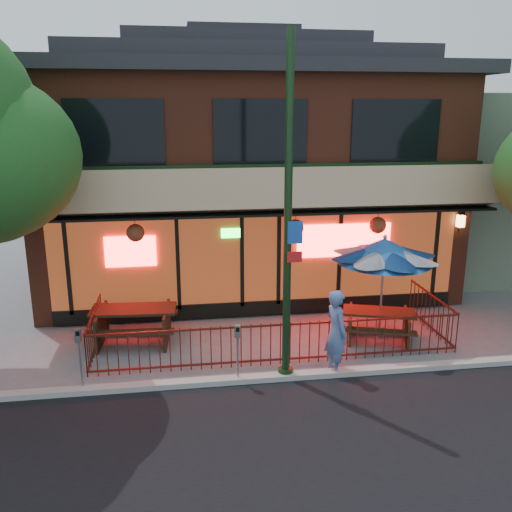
{
  "coord_description": "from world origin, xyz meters",
  "views": [
    {
      "loc": [
        -2.15,
        -10.72,
        5.54
      ],
      "look_at": [
        -0.29,
        2.0,
        2.05
      ],
      "focal_mm": 38.0,
      "sensor_mm": 36.0,
      "label": 1
    }
  ],
  "objects": [
    {
      "name": "ground",
      "position": [
        0.0,
        0.0,
        0.0
      ],
      "size": [
        80.0,
        80.0,
        0.0
      ],
      "primitive_type": "plane",
      "color": "gray",
      "rests_on": "ground"
    },
    {
      "name": "curb",
      "position": [
        0.0,
        -0.5,
        0.06
      ],
      "size": [
        80.0,
        0.25,
        0.12
      ],
      "primitive_type": "cube",
      "color": "#999993",
      "rests_on": "ground"
    },
    {
      "name": "restaurant_building",
      "position": [
        0.0,
        7.11,
        4.13
      ],
      "size": [
        12.96,
        9.49,
        8.05
      ],
      "color": "brown",
      "rests_on": "ground"
    },
    {
      "name": "neighbor_building",
      "position": [
        9.0,
        7.7,
        3.0
      ],
      "size": [
        6.0,
        7.0,
        6.0
      ],
      "primitive_type": "cube",
      "color": "slate",
      "rests_on": "ground"
    },
    {
      "name": "patio_fence",
      "position": [
        0.0,
        0.5,
        0.63
      ],
      "size": [
        8.44,
        2.62,
        1.0
      ],
      "color": "#4C1610",
      "rests_on": "ground"
    },
    {
      "name": "street_light",
      "position": [
        0.0,
        -0.4,
        3.15
      ],
      "size": [
        0.43,
        0.32,
        7.0
      ],
      "color": "black",
      "rests_on": "ground"
    },
    {
      "name": "picnic_table_left",
      "position": [
        -3.32,
        1.94,
        0.57
      ],
      "size": [
        2.14,
        1.7,
        0.87
      ],
      "color": "#321F12",
      "rests_on": "ground"
    },
    {
      "name": "picnic_table_right",
      "position": [
        2.67,
        1.21,
        0.49
      ],
      "size": [
        2.08,
        1.82,
        0.75
      ],
      "color": "#3A2814",
      "rests_on": "ground"
    },
    {
      "name": "patio_umbrella",
      "position": [
        2.76,
        1.36,
        2.25
      ],
      "size": [
        2.3,
        2.3,
        2.63
      ],
      "color": "gray",
      "rests_on": "ground"
    },
    {
      "name": "pedestrian",
      "position": [
        1.1,
        -0.35,
        0.94
      ],
      "size": [
        0.59,
        0.77,
        1.89
      ],
      "primitive_type": "imported",
      "rotation": [
        0.0,
        0.0,
        1.78
      ],
      "color": "#4F6A9F",
      "rests_on": "ground"
    },
    {
      "name": "parking_meter_near",
      "position": [
        -1.04,
        -0.48,
        0.86
      ],
      "size": [
        0.14,
        0.13,
        1.28
      ],
      "color": "gray",
      "rests_on": "ground"
    },
    {
      "name": "parking_meter_far",
      "position": [
        -4.2,
        -0.4,
        0.92
      ],
      "size": [
        0.13,
        0.12,
        1.36
      ],
      "color": "gray",
      "rests_on": "ground"
    }
  ]
}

